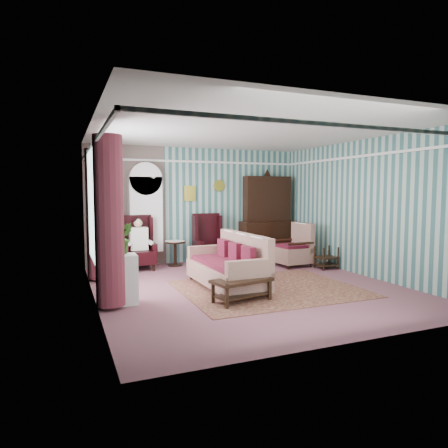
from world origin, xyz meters
name	(u,v)px	position (x,y,z in m)	size (l,w,h in m)	color
floor	(247,287)	(0.00, 0.00, 0.00)	(6.00, 6.00, 0.00)	#7F4A58
room_shell	(213,180)	(-0.62, 0.18, 2.01)	(5.53, 6.02, 2.91)	#376463
bookcase	(146,220)	(-1.35, 2.84, 1.12)	(0.80, 0.28, 2.24)	white
dresser_hutch	(268,215)	(1.90, 2.72, 1.18)	(1.50, 0.56, 2.36)	black
wingback_left	(139,243)	(-1.60, 2.45, 0.62)	(0.76, 0.80, 1.25)	black
wingback_right	(210,239)	(0.15, 2.45, 0.62)	(0.76, 0.80, 1.25)	black
seated_woman	(139,244)	(-1.60, 2.45, 0.59)	(0.44, 0.40, 1.18)	white
round_side_table	(175,253)	(-0.70, 2.60, 0.30)	(0.50, 0.50, 0.60)	black
nest_table	(326,257)	(2.47, 0.90, 0.27)	(0.45, 0.38, 0.54)	black
plant_stand	(119,280)	(-2.40, -0.30, 0.40)	(0.55, 0.35, 0.80)	white
rug	(269,289)	(0.30, -0.30, 0.01)	(3.20, 2.60, 0.01)	#431B16
sofa	(226,260)	(-0.40, 0.08, 0.52)	(2.05, 0.93, 1.05)	beige
floral_armchair	(292,245)	(1.90, 1.50, 0.51)	(0.86, 0.80, 1.01)	beige
coffee_table	(242,290)	(-0.53, -0.89, 0.19)	(0.99, 0.48, 0.38)	black
potted_plant_a	(118,242)	(-2.42, -0.38, 1.02)	(0.40, 0.34, 0.44)	#21571B
potted_plant_b	(124,238)	(-2.30, -0.18, 1.05)	(0.28, 0.22, 0.50)	#195019
potted_plant_c	(111,244)	(-2.51, -0.21, 0.98)	(0.20, 0.20, 0.35)	#1D4B17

